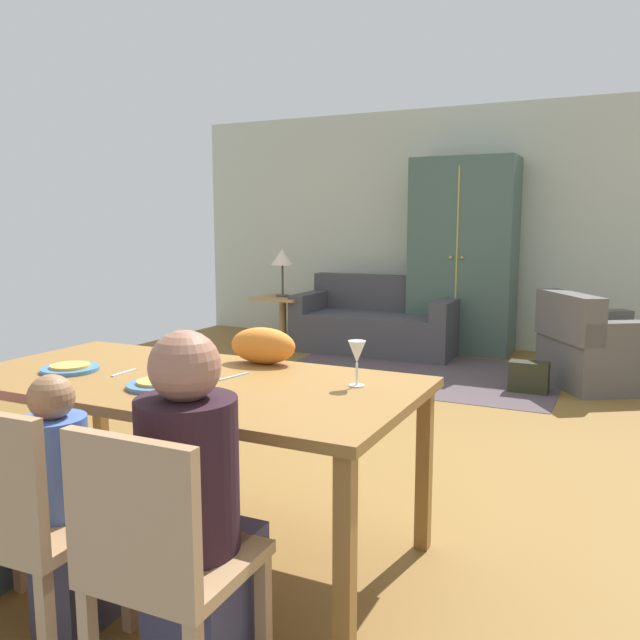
% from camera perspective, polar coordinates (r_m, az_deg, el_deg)
% --- Properties ---
extents(ground_plane, '(7.15, 6.39, 0.02)m').
position_cam_1_polar(ground_plane, '(4.73, 4.89, -8.99)').
color(ground_plane, brown).
extents(back_wall, '(7.15, 0.10, 2.70)m').
position_cam_1_polar(back_wall, '(7.64, 13.79, 7.80)').
color(back_wall, beige).
rests_on(back_wall, ground_plane).
extents(dining_table, '(1.97, 0.98, 0.76)m').
position_cam_1_polar(dining_table, '(2.85, -11.60, -6.25)').
color(dining_table, olive).
rests_on(dining_table, ground_plane).
extents(plate_near_man, '(0.25, 0.25, 0.02)m').
position_cam_1_polar(plate_near_man, '(3.10, -21.02, -4.03)').
color(plate_near_man, teal).
rests_on(plate_near_man, dining_table).
extents(pizza_near_man, '(0.17, 0.17, 0.01)m').
position_cam_1_polar(pizza_near_man, '(3.09, -21.03, -3.76)').
color(pizza_near_man, gold).
rests_on(pizza_near_man, plate_near_man).
extents(plate_near_child, '(0.25, 0.25, 0.02)m').
position_cam_1_polar(plate_near_child, '(2.69, -13.97, -5.56)').
color(plate_near_child, teal).
rests_on(plate_near_child, dining_table).
extents(pizza_near_child, '(0.17, 0.17, 0.01)m').
position_cam_1_polar(pizza_near_child, '(2.69, -13.98, -5.25)').
color(pizza_near_child, gold).
rests_on(pizza_near_child, plate_near_child).
extents(wine_glass, '(0.07, 0.07, 0.19)m').
position_cam_1_polar(wine_glass, '(2.61, 3.25, -2.98)').
color(wine_glass, silver).
rests_on(wine_glass, dining_table).
extents(fork, '(0.02, 0.15, 0.01)m').
position_cam_1_polar(fork, '(2.98, -16.77, -4.44)').
color(fork, silver).
rests_on(fork, dining_table).
extents(knife, '(0.05, 0.17, 0.01)m').
position_cam_1_polar(knife, '(2.81, -7.51, -4.91)').
color(knife, silver).
rests_on(knife, dining_table).
extents(dining_chair_child, '(0.44, 0.44, 0.87)m').
position_cam_1_polar(dining_chair_child, '(2.33, -24.55, -15.52)').
color(dining_chair_child, '#A37C54').
rests_on(dining_chair_child, ground_plane).
extents(person_child, '(0.22, 0.29, 0.92)m').
position_cam_1_polar(person_child, '(2.46, -21.38, -15.57)').
color(person_child, '#3D3A48').
rests_on(person_child, ground_plane).
extents(dining_chair_woman, '(0.43, 0.43, 0.87)m').
position_cam_1_polar(dining_chair_woman, '(1.98, -13.86, -19.43)').
color(dining_chair_woman, '#A68058').
rests_on(dining_chair_woman, ground_plane).
extents(person_woman, '(0.30, 0.40, 1.11)m').
position_cam_1_polar(person_woman, '(2.09, -10.74, -17.05)').
color(person_woman, '#3B3A57').
rests_on(person_woman, ground_plane).
extents(cat, '(0.33, 0.19, 0.17)m').
position_cam_1_polar(cat, '(3.04, -5.01, -2.25)').
color(cat, orange).
rests_on(cat, dining_table).
extents(area_rug, '(2.60, 1.80, 0.01)m').
position_cam_1_polar(area_rug, '(6.28, 8.57, -4.53)').
color(area_rug, '#4C4044').
rests_on(area_rug, ground_plane).
extents(couch, '(1.77, 0.86, 0.82)m').
position_cam_1_polar(couch, '(7.26, 5.14, -0.32)').
color(couch, '#403F44').
rests_on(couch, ground_plane).
extents(armchair, '(1.18, 1.18, 0.82)m').
position_cam_1_polar(armchair, '(6.13, 23.18, -2.45)').
color(armchair, '#56524D').
rests_on(armchair, ground_plane).
extents(armoire, '(1.10, 0.59, 2.10)m').
position_cam_1_polar(armoire, '(7.29, 12.41, 5.47)').
color(armoire, '#3F584C').
rests_on(armoire, ground_plane).
extents(side_table, '(0.56, 0.56, 0.58)m').
position_cam_1_polar(side_table, '(7.46, -3.27, 0.52)').
color(side_table, '#A9804A').
rests_on(side_table, ground_plane).
extents(table_lamp, '(0.26, 0.26, 0.54)m').
position_cam_1_polar(table_lamp, '(7.39, -3.31, 5.37)').
color(table_lamp, '#483B33').
rests_on(table_lamp, side_table).
extents(handbag, '(0.32, 0.16, 0.26)m').
position_cam_1_polar(handbag, '(5.75, 17.80, -4.78)').
color(handbag, '#292A19').
rests_on(handbag, ground_plane).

